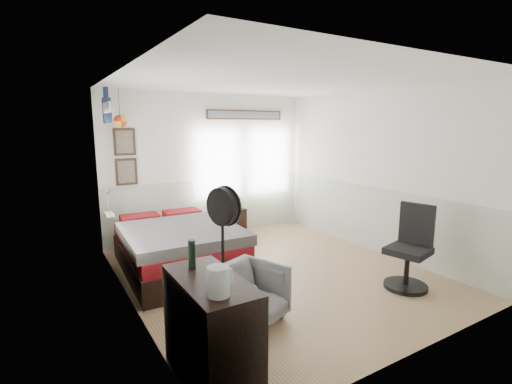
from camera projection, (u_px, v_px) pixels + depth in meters
ground_plane at (276, 274)px, 5.37m from camera, size 4.00×4.50×0.01m
room_shell at (265, 162)px, 5.20m from camera, size 4.02×4.52×2.71m
wall_decor at (155, 126)px, 6.09m from camera, size 3.55×1.32×1.44m
bed at (178, 248)px, 5.47m from camera, size 1.62×2.20×0.69m
dresser at (211, 330)px, 3.05m from camera, size 0.48×1.00×0.90m
armchair at (250, 294)px, 4.02m from camera, size 0.87×0.88×0.62m
nightstand at (229, 222)px, 7.20m from camera, size 0.57×0.47×0.53m
task_chair at (410, 254)px, 4.86m from camera, size 0.59×0.59×1.11m
kettle at (219, 281)px, 2.66m from camera, size 0.19×0.16×0.22m
bottle at (192, 255)px, 3.17m from camera, size 0.06×0.06×0.25m
stand_fan at (223, 208)px, 2.81m from camera, size 0.17×0.30×0.77m
black_bag at (229, 203)px, 7.13m from camera, size 0.40×0.30×0.22m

